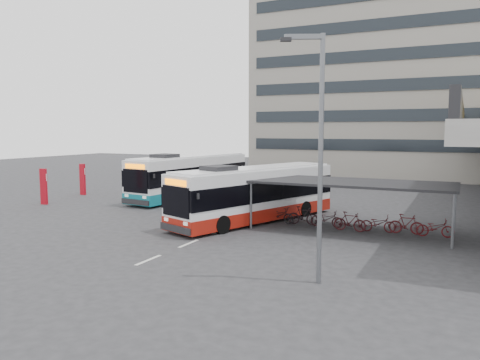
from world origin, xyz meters
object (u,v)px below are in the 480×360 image
at_px(lamp_post, 318,144).
at_px(bus_teal, 191,177).
at_px(bus_main, 255,194).
at_px(pedestrian, 173,206).

bearing_deg(lamp_post, bus_teal, 109.75).
xyz_separation_m(bus_main, pedestrian, (-4.49, -1.58, -0.76)).
bearing_deg(bus_main, pedestrian, -140.76).
bearing_deg(pedestrian, lamp_post, -109.18).
height_order(bus_main, lamp_post, lamp_post).
bearing_deg(bus_teal, lamp_post, -40.03).
distance_m(bus_main, lamp_post, 11.38).
height_order(bus_teal, lamp_post, lamp_post).
relative_size(bus_teal, lamp_post, 1.45).
bearing_deg(lamp_post, bus_main, 101.17).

